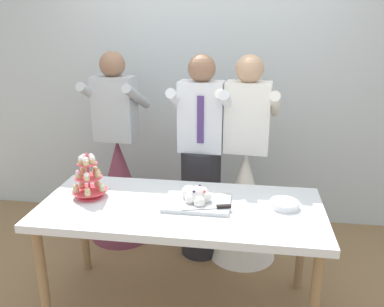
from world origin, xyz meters
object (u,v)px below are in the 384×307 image
at_px(plate_stack, 285,204).
at_px(person_bride, 244,191).
at_px(person_groom, 201,170).
at_px(person_guest, 119,176).
at_px(cupcake_stand, 89,179).
at_px(main_cake_tray, 197,198).
at_px(dessert_table, 181,216).

relative_size(plate_stack, person_bride, 0.11).
relative_size(person_groom, person_guest, 1.00).
xyz_separation_m(cupcake_stand, person_bride, (1.01, 0.68, -0.32)).
height_order(plate_stack, person_bride, person_bride).
distance_m(cupcake_stand, person_guest, 0.91).
xyz_separation_m(person_bride, person_guest, (-1.10, 0.16, 0.00)).
relative_size(cupcake_stand, person_bride, 0.18).
height_order(cupcake_stand, person_bride, person_bride).
relative_size(main_cake_tray, plate_stack, 2.38).
relative_size(main_cake_tray, person_groom, 0.26).
xyz_separation_m(person_groom, person_bride, (0.35, 0.02, -0.16)).
bearing_deg(person_groom, dessert_table, -93.55).
relative_size(cupcake_stand, person_guest, 0.18).
bearing_deg(dessert_table, main_cake_tray, 18.28).
distance_m(dessert_table, main_cake_tray, 0.15).
distance_m(main_cake_tray, plate_stack, 0.55).
distance_m(cupcake_stand, main_cake_tray, 0.73).
relative_size(dessert_table, person_guest, 1.08).
xyz_separation_m(cupcake_stand, person_groom, (0.66, 0.66, -0.16)).
bearing_deg(person_groom, cupcake_stand, -135.02).
height_order(cupcake_stand, person_guest, person_guest).
bearing_deg(person_bride, person_groom, -176.66).
relative_size(cupcake_stand, person_groom, 0.18).
relative_size(dessert_table, person_groom, 1.08).
height_order(person_groom, person_bride, same).
relative_size(dessert_table, plate_stack, 9.90).
height_order(dessert_table, plate_stack, plate_stack).
bearing_deg(dessert_table, cupcake_stand, 176.43).
bearing_deg(dessert_table, plate_stack, 5.81).
bearing_deg(cupcake_stand, person_bride, 33.97).
distance_m(dessert_table, person_bride, 0.83).
xyz_separation_m(main_cake_tray, person_groom, (-0.06, 0.67, -0.07)).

